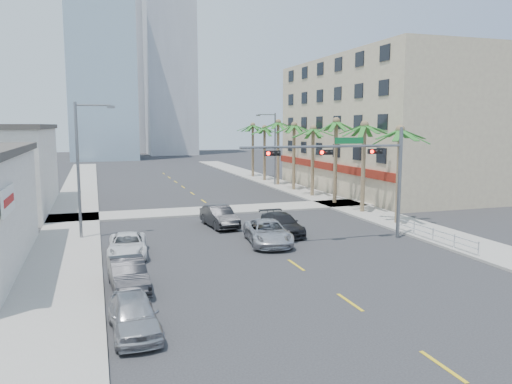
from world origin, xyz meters
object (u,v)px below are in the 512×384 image
(car_parked_mid, at_px, (128,274))
(car_lane_center, at_px, (268,232))
(traffic_signal_mast, at_px, (357,164))
(car_parked_far, at_px, (128,245))
(car_lane_right, at_px, (282,224))
(car_lane_left, at_px, (219,217))
(car_parked_near, at_px, (134,315))

(car_parked_mid, xyz_separation_m, car_lane_center, (9.07, 6.43, 0.03))
(traffic_signal_mast, bearing_deg, car_lane_center, 168.68)
(car_parked_far, height_order, car_lane_right, car_lane_right)
(car_parked_mid, distance_m, car_parked_far, 6.12)
(traffic_signal_mast, relative_size, car_parked_mid, 2.54)
(car_parked_far, height_order, car_lane_center, car_lane_center)
(car_lane_left, bearing_deg, car_parked_mid, -126.15)
(car_parked_mid, xyz_separation_m, car_parked_far, (0.37, 6.11, -0.07))
(traffic_signal_mast, xyz_separation_m, car_parked_mid, (-14.69, -5.31, -4.34))
(car_parked_far, xyz_separation_m, car_lane_right, (10.54, 2.70, 0.08))
(car_lane_right, bearing_deg, car_parked_near, -128.84)
(traffic_signal_mast, height_order, car_parked_mid, traffic_signal_mast)
(car_parked_far, relative_size, car_lane_right, 0.93)
(traffic_signal_mast, distance_m, car_lane_right, 6.74)
(car_lane_center, bearing_deg, car_lane_left, 112.96)
(car_parked_near, xyz_separation_m, car_lane_left, (7.52, 17.70, 0.08))
(traffic_signal_mast, height_order, car_lane_left, traffic_signal_mast)
(traffic_signal_mast, relative_size, car_lane_left, 2.34)
(car_lane_left, xyz_separation_m, car_lane_center, (1.66, -6.18, -0.03))
(car_parked_near, height_order, car_lane_right, car_lane_right)
(traffic_signal_mast, distance_m, car_parked_mid, 16.22)
(car_lane_left, bearing_deg, car_lane_center, -80.69)
(car_parked_near, bearing_deg, car_lane_right, 48.92)
(car_parked_mid, height_order, car_lane_center, car_lane_center)
(traffic_signal_mast, bearing_deg, car_parked_far, 176.78)
(car_parked_near, xyz_separation_m, car_parked_mid, (0.11, 5.08, 0.02))
(traffic_signal_mast, xyz_separation_m, car_lane_center, (-5.63, 1.13, -4.31))
(car_lane_left, relative_size, car_lane_center, 0.88)
(car_parked_mid, xyz_separation_m, car_lane_right, (10.91, 8.81, 0.00))
(traffic_signal_mast, height_order, car_parked_near, traffic_signal_mast)
(car_parked_far, xyz_separation_m, car_lane_center, (8.70, 0.32, 0.10))
(traffic_signal_mast, height_order, car_parked_far, traffic_signal_mast)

